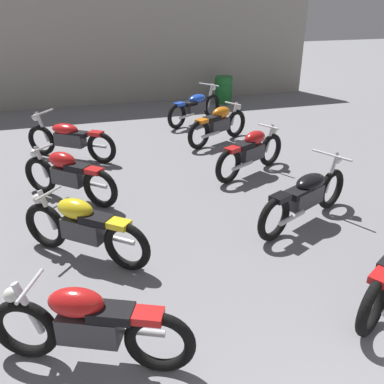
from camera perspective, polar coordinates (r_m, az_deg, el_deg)
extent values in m
cube|color=#9E998E|center=(13.96, -10.85, 19.05)|extent=(13.36, 0.24, 3.60)
torus|color=black|center=(4.45, -21.81, -16.95)|extent=(0.65, 0.38, 0.67)
torus|color=black|center=(4.05, -4.41, -19.77)|extent=(0.65, 0.38, 0.67)
cylinder|color=silver|center=(4.25, -21.40, -14.53)|extent=(0.25, 0.16, 0.56)
cube|color=#38383D|center=(4.14, -13.74, -17.49)|extent=(0.62, 0.46, 0.28)
ellipsoid|color=red|center=(3.99, -15.54, -14.28)|extent=(0.59, 0.47, 0.26)
cube|color=black|center=(3.94, -10.94, -15.83)|extent=(0.46, 0.38, 0.10)
cube|color=red|center=(3.86, -6.08, -16.44)|extent=(0.34, 0.30, 0.08)
cylinder|color=silver|center=(4.07, -21.23, -11.83)|extent=(0.23, 0.45, 0.04)
sphere|color=white|center=(4.23, -23.42, -12.73)|extent=(0.14, 0.14, 0.14)
cylinder|color=silver|center=(4.20, -7.55, -18.30)|extent=(0.53, 0.29, 0.07)
torus|color=black|center=(6.09, -19.31, -4.36)|extent=(0.58, 0.52, 0.67)
torus|color=black|center=(5.36, -8.86, -7.36)|extent=(0.58, 0.52, 0.67)
cylinder|color=silver|center=(5.92, -19.09, -2.33)|extent=(0.23, 0.21, 0.56)
cube|color=#38383D|center=(5.65, -14.54, -4.91)|extent=(0.59, 0.56, 0.28)
ellipsoid|color=yellow|center=(5.58, -15.66, -2.19)|extent=(0.58, 0.55, 0.26)
cube|color=black|center=(5.43, -12.92, -3.60)|extent=(0.46, 0.44, 0.10)
cube|color=yellow|center=(5.26, -10.00, -4.34)|extent=(0.34, 0.33, 0.08)
cylinder|color=silver|center=(5.77, -19.00, -0.16)|extent=(0.34, 0.39, 0.04)
sphere|color=white|center=(5.95, -20.28, -0.87)|extent=(0.14, 0.14, 0.14)
cylinder|color=silver|center=(5.58, -10.32, -6.28)|extent=(0.46, 0.41, 0.07)
torus|color=black|center=(7.82, -19.96, 2.18)|extent=(0.56, 0.54, 0.67)
torus|color=black|center=(6.99, -12.38, 0.45)|extent=(0.56, 0.54, 0.67)
cylinder|color=silver|center=(7.67, -19.82, 3.87)|extent=(0.23, 0.22, 0.56)
cube|color=#38383D|center=(7.35, -16.48, 2.08)|extent=(0.58, 0.57, 0.28)
ellipsoid|color=red|center=(7.32, -17.33, 4.22)|extent=(0.57, 0.56, 0.26)
cube|color=black|center=(7.14, -15.34, 3.27)|extent=(0.46, 0.45, 0.10)
cube|color=red|center=(6.94, -13.26, 2.85)|extent=(0.34, 0.34, 0.08)
cylinder|color=silver|center=(7.55, -19.78, 5.64)|extent=(0.35, 0.38, 0.04)
sphere|color=white|center=(7.73, -20.71, 4.98)|extent=(0.14, 0.14, 0.14)
cylinder|color=silver|center=(7.24, -13.32, 1.06)|extent=(0.45, 0.43, 0.07)
torus|color=black|center=(9.76, -19.83, 6.66)|extent=(0.60, 0.49, 0.67)
torus|color=black|center=(8.91, -12.23, 5.90)|extent=(0.60, 0.49, 0.67)
cylinder|color=silver|center=(9.63, -19.72, 8.37)|extent=(0.26, 0.22, 0.66)
cube|color=#38383D|center=(9.29, -16.27, 6.90)|extent=(0.67, 0.59, 0.28)
ellipsoid|color=red|center=(9.28, -16.95, 8.23)|extent=(0.67, 0.62, 0.22)
cube|color=black|center=(9.12, -15.24, 7.62)|extent=(0.46, 0.43, 0.10)
cube|color=red|center=(8.87, -12.96, 7.79)|extent=(0.34, 0.33, 0.08)
cylinder|color=silver|center=(9.51, -19.71, 10.13)|extent=(0.44, 0.57, 0.04)
sphere|color=white|center=(9.67, -20.54, 9.49)|extent=(0.14, 0.14, 0.14)
cylinder|color=silver|center=(9.15, -13.14, 6.19)|extent=(0.48, 0.39, 0.07)
torus|color=black|center=(4.77, 23.45, -14.06)|extent=(0.64, 0.43, 0.67)
cube|color=red|center=(4.68, 24.53, -10.55)|extent=(0.34, 0.31, 0.08)
torus|color=black|center=(7.19, 18.40, 0.40)|extent=(0.65, 0.38, 0.67)
torus|color=black|center=(6.03, 11.11, -3.61)|extent=(0.65, 0.38, 0.67)
cylinder|color=silver|center=(7.00, 18.41, 2.52)|extent=(0.28, 0.18, 0.66)
cube|color=#38383D|center=(6.55, 15.17, -0.65)|extent=(0.70, 0.50, 0.28)
ellipsoid|color=black|center=(6.54, 15.88, 1.34)|extent=(0.68, 0.54, 0.22)
cube|color=black|center=(6.32, 14.21, -0.10)|extent=(0.46, 0.39, 0.10)
cube|color=black|center=(5.97, 11.93, -0.77)|extent=(0.34, 0.30, 0.08)
cylinder|color=silver|center=(6.85, 18.50, 4.78)|extent=(0.32, 0.63, 0.04)
sphere|color=white|center=(7.05, 19.20, 4.22)|extent=(0.14, 0.14, 0.14)
cylinder|color=silver|center=(6.16, 13.47, -3.42)|extent=(0.53, 0.30, 0.07)
torus|color=black|center=(8.75, 10.64, 5.68)|extent=(0.65, 0.40, 0.67)
torus|color=black|center=(7.78, 4.99, 3.54)|extent=(0.65, 0.40, 0.67)
cylinder|color=silver|center=(8.60, 10.47, 7.19)|extent=(0.25, 0.17, 0.56)
cube|color=#38383D|center=(8.22, 8.02, 5.33)|extent=(0.62, 0.47, 0.28)
ellipsoid|color=red|center=(8.20, 8.58, 7.33)|extent=(0.59, 0.49, 0.26)
cube|color=black|center=(7.99, 7.12, 6.32)|extent=(0.47, 0.40, 0.10)
cube|color=red|center=(7.75, 5.56, 5.79)|extent=(0.34, 0.31, 0.08)
cylinder|color=silver|center=(8.48, 10.36, 8.78)|extent=(0.25, 0.44, 0.04)
sphere|color=white|center=(8.67, 11.09, 8.26)|extent=(0.14, 0.14, 0.14)
cylinder|color=silver|center=(7.89, 6.90, 3.61)|extent=(0.52, 0.31, 0.07)
torus|color=black|center=(10.50, 5.98, 9.26)|extent=(0.64, 0.41, 0.67)
torus|color=black|center=(9.57, 0.94, 7.81)|extent=(0.64, 0.41, 0.67)
cylinder|color=silver|center=(10.37, 5.76, 10.56)|extent=(0.25, 0.17, 0.56)
cube|color=#38383D|center=(9.99, 3.59, 9.12)|extent=(0.62, 0.48, 0.28)
ellipsoid|color=orange|center=(9.99, 4.02, 10.77)|extent=(0.59, 0.49, 0.26)
cube|color=black|center=(9.78, 2.74, 10.01)|extent=(0.47, 0.40, 0.10)
cube|color=orange|center=(9.55, 1.38, 9.65)|extent=(0.34, 0.31, 0.08)
cylinder|color=silver|center=(10.26, 5.60, 11.91)|extent=(0.25, 0.44, 0.04)
sphere|color=white|center=(10.44, 6.30, 11.43)|extent=(0.14, 0.14, 0.14)
cylinder|color=silver|center=(9.66, 2.54, 7.83)|extent=(0.52, 0.32, 0.07)
torus|color=black|center=(12.25, 2.69, 11.67)|extent=(0.62, 0.46, 0.67)
torus|color=black|center=(11.12, -2.09, 10.29)|extent=(0.62, 0.46, 0.67)
cylinder|color=silver|center=(12.11, 2.48, 13.03)|extent=(0.27, 0.21, 0.66)
cube|color=#38383D|center=(11.65, 0.41, 11.50)|extent=(0.68, 0.56, 0.28)
ellipsoid|color=blue|center=(11.68, 0.73, 12.63)|extent=(0.68, 0.59, 0.22)
cube|color=black|center=(11.45, -0.30, 11.98)|extent=(0.47, 0.42, 0.10)
cube|color=blue|center=(11.12, -1.76, 11.88)|extent=(0.34, 0.32, 0.08)
cylinder|color=silver|center=(12.01, 2.33, 14.43)|extent=(0.40, 0.59, 0.04)
sphere|color=white|center=(12.19, 2.91, 14.00)|extent=(0.14, 0.14, 0.14)
cylinder|color=silver|center=(11.23, -0.72, 10.34)|extent=(0.50, 0.36, 0.07)
cylinder|color=#1E722D|center=(14.02, 4.31, 13.73)|extent=(0.56, 0.56, 0.85)
torus|color=#1E722D|center=(13.99, 4.33, 14.42)|extent=(0.59, 0.59, 0.03)
torus|color=#1E722D|center=(14.05, 4.28, 13.06)|extent=(0.59, 0.59, 0.03)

